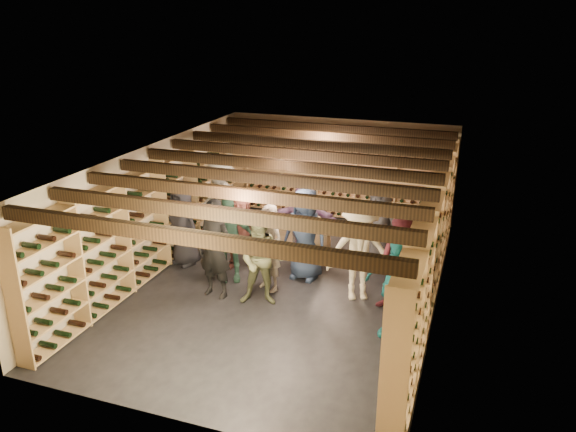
{
  "coord_description": "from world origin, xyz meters",
  "views": [
    {
      "loc": [
        3.16,
        -8.9,
        4.76
      ],
      "look_at": [
        -0.01,
        0.2,
        1.25
      ],
      "focal_mm": 35.0,
      "sensor_mm": 36.0,
      "label": 1
    }
  ],
  "objects_px": {
    "person_9": "(221,203)",
    "person_12": "(380,227)",
    "person_5": "(240,230)",
    "person_6": "(305,234)",
    "person_1": "(215,249)",
    "person_4": "(395,287)",
    "person_7": "(269,248)",
    "person_8": "(402,266)",
    "person_2": "(262,260)",
    "crate_stack_right": "(281,230)",
    "person_11": "(305,220)",
    "person_0": "(183,226)",
    "crate_stack_left": "(317,237)",
    "person_3": "(360,251)",
    "crate_loose": "(374,248)",
    "person_10": "(228,239)"
  },
  "relations": [
    {
      "from": "crate_stack_left",
      "to": "crate_loose",
      "type": "relative_size",
      "value": 1.7
    },
    {
      "from": "crate_stack_right",
      "to": "person_12",
      "type": "distance_m",
      "value": 2.41
    },
    {
      "from": "crate_loose",
      "to": "person_0",
      "type": "xyz_separation_m",
      "value": [
        -3.48,
        -1.8,
        0.72
      ]
    },
    {
      "from": "crate_stack_left",
      "to": "crate_stack_right",
      "type": "distance_m",
      "value": 1.11
    },
    {
      "from": "person_11",
      "to": "person_12",
      "type": "relative_size",
      "value": 0.95
    },
    {
      "from": "person_12",
      "to": "person_0",
      "type": "bearing_deg",
      "value": -138.41
    },
    {
      "from": "crate_loose",
      "to": "person_1",
      "type": "relative_size",
      "value": 0.28
    },
    {
      "from": "person_5",
      "to": "person_4",
      "type": "bearing_deg",
      "value": -41.33
    },
    {
      "from": "person_7",
      "to": "person_8",
      "type": "bearing_deg",
      "value": 21.43
    },
    {
      "from": "person_0",
      "to": "crate_stack_left",
      "type": "bearing_deg",
      "value": 47.51
    },
    {
      "from": "person_1",
      "to": "person_12",
      "type": "height_order",
      "value": "person_1"
    },
    {
      "from": "person_4",
      "to": "person_8",
      "type": "bearing_deg",
      "value": 105.8
    },
    {
      "from": "person_3",
      "to": "crate_stack_right",
      "type": "bearing_deg",
      "value": 114.65
    },
    {
      "from": "person_2",
      "to": "crate_loose",
      "type": "bearing_deg",
      "value": 49.12
    },
    {
      "from": "person_1",
      "to": "person_2",
      "type": "xyz_separation_m",
      "value": [
        0.88,
        -0.0,
        -0.08
      ]
    },
    {
      "from": "crate_stack_right",
      "to": "person_9",
      "type": "relative_size",
      "value": 0.31
    },
    {
      "from": "person_9",
      "to": "person_11",
      "type": "bearing_deg",
      "value": 22.86
    },
    {
      "from": "crate_stack_left",
      "to": "person_3",
      "type": "distance_m",
      "value": 1.98
    },
    {
      "from": "person_9",
      "to": "person_12",
      "type": "distance_m",
      "value": 3.41
    },
    {
      "from": "person_11",
      "to": "person_2",
      "type": "bearing_deg",
      "value": -94.45
    },
    {
      "from": "crate_loose",
      "to": "person_1",
      "type": "bearing_deg",
      "value": -129.16
    },
    {
      "from": "person_4",
      "to": "person_6",
      "type": "bearing_deg",
      "value": 157.45
    },
    {
      "from": "person_3",
      "to": "person_5",
      "type": "distance_m",
      "value": 2.51
    },
    {
      "from": "person_3",
      "to": "person_4",
      "type": "relative_size",
      "value": 1.07
    },
    {
      "from": "person_1",
      "to": "person_4",
      "type": "xyz_separation_m",
      "value": [
        3.17,
        -0.29,
        -0.06
      ]
    },
    {
      "from": "crate_stack_left",
      "to": "person_10",
      "type": "bearing_deg",
      "value": -128.22
    },
    {
      "from": "crate_stack_right",
      "to": "person_6",
      "type": "height_order",
      "value": "person_6"
    },
    {
      "from": "person_0",
      "to": "person_8",
      "type": "bearing_deg",
      "value": 13.09
    },
    {
      "from": "crate_stack_right",
      "to": "person_9",
      "type": "xyz_separation_m",
      "value": [
        -1.14,
        -0.58,
        0.7
      ]
    },
    {
      "from": "person_2",
      "to": "person_0",
      "type": "bearing_deg",
      "value": 139.63
    },
    {
      "from": "crate_stack_right",
      "to": "person_4",
      "type": "bearing_deg",
      "value": -45.89
    },
    {
      "from": "person_1",
      "to": "person_3",
      "type": "distance_m",
      "value": 2.51
    },
    {
      "from": "person_11",
      "to": "person_6",
      "type": "bearing_deg",
      "value": -74.54
    },
    {
      "from": "crate_loose",
      "to": "person_3",
      "type": "relative_size",
      "value": 0.28
    },
    {
      "from": "crate_loose",
      "to": "crate_stack_right",
      "type": "bearing_deg",
      "value": -178.25
    },
    {
      "from": "person_1",
      "to": "person_11",
      "type": "height_order",
      "value": "person_1"
    },
    {
      "from": "person_4",
      "to": "person_8",
      "type": "height_order",
      "value": "person_8"
    },
    {
      "from": "person_7",
      "to": "person_10",
      "type": "xyz_separation_m",
      "value": [
        -0.85,
        0.11,
        0.02
      ]
    },
    {
      "from": "person_11",
      "to": "person_12",
      "type": "distance_m",
      "value": 1.53
    },
    {
      "from": "person_5",
      "to": "person_6",
      "type": "xyz_separation_m",
      "value": [
        1.32,
        0.01,
        0.09
      ]
    },
    {
      "from": "person_11",
      "to": "crate_stack_right",
      "type": "bearing_deg",
      "value": 139.2
    },
    {
      "from": "person_7",
      "to": "person_1",
      "type": "bearing_deg",
      "value": -122.28
    },
    {
      "from": "crate_loose",
      "to": "person_3",
      "type": "height_order",
      "value": "person_3"
    },
    {
      "from": "person_5",
      "to": "crate_loose",
      "type": "bearing_deg",
      "value": 17.96
    },
    {
      "from": "person_5",
      "to": "person_8",
      "type": "bearing_deg",
      "value": -29.55
    },
    {
      "from": "person_1",
      "to": "person_8",
      "type": "height_order",
      "value": "person_1"
    },
    {
      "from": "person_2",
      "to": "crate_stack_right",
      "type": "bearing_deg",
      "value": 89.27
    },
    {
      "from": "person_2",
      "to": "person_8",
      "type": "distance_m",
      "value": 2.33
    },
    {
      "from": "crate_stack_left",
      "to": "person_5",
      "type": "relative_size",
      "value": 0.54
    },
    {
      "from": "person_5",
      "to": "crate_stack_right",
      "type": "bearing_deg",
      "value": 63.41
    }
  ]
}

